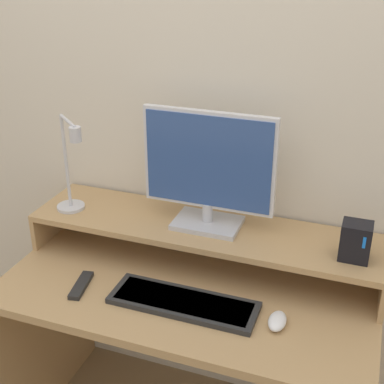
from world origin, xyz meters
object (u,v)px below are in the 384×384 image
desk_lamp (71,173)px  keyboard (183,302)px  monitor (208,170)px  router_dock (356,241)px  mouse (277,321)px  remote_control (81,285)px

desk_lamp → keyboard: 0.61m
monitor → router_dock: (0.50, -0.05, -0.15)m
keyboard → mouse: mouse is taller
router_dock → mouse: router_dock is taller
desk_lamp → keyboard: size_ratio=0.77×
keyboard → remote_control: bearing=-175.6°
router_dock → remote_control: (-0.85, -0.26, -0.20)m
monitor → mouse: 0.54m
desk_lamp → mouse: bearing=-13.6°
router_dock → keyboard: bearing=-154.8°
monitor → router_dock: 0.53m
desk_lamp → remote_control: desk_lamp is taller
keyboard → remote_control: (-0.36, -0.03, -0.00)m
monitor → router_dock: bearing=-5.4°
desk_lamp → keyboard: desk_lamp is taller
router_dock → mouse: size_ratio=1.31×
monitor → keyboard: monitor is taller
monitor → remote_control: bearing=-138.4°
monitor → keyboard: bearing=-87.3°
monitor → mouse: (0.32, -0.28, -0.34)m
desk_lamp → router_dock: size_ratio=2.95×
keyboard → desk_lamp: bearing=158.5°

